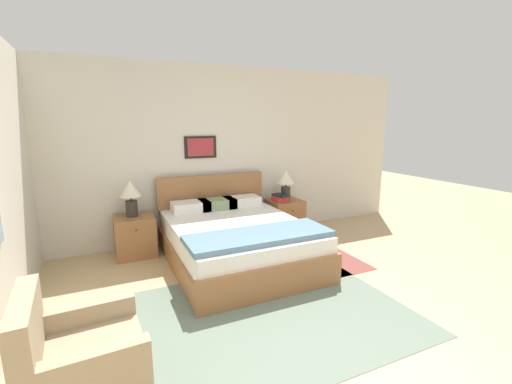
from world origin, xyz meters
TOP-DOWN VIEW (x-y plane):
  - ground_plane at (0.00, 0.00)m, footprint 16.00×16.00m
  - wall_back at (-0.00, 3.33)m, footprint 6.97×0.09m
  - area_rug_main at (-0.16, 0.92)m, footprint 2.53×1.95m
  - area_rug_bedside at (1.10, 1.86)m, footprint 0.77×1.20m
  - bed at (-0.00, 2.21)m, footprint 1.64×2.10m
  - armchair at (-1.73, 0.49)m, footprint 0.73×0.72m
  - nightstand_near_window at (-1.16, 3.00)m, footprint 0.51×0.51m
  - nightstand_by_door at (1.16, 3.00)m, footprint 0.51×0.51m
  - table_lamp_near_window at (-1.17, 3.02)m, footprint 0.27×0.27m
  - table_lamp_by_door at (1.18, 3.02)m, footprint 0.27×0.27m
  - book_thick_bottom at (1.04, 2.96)m, footprint 0.21×0.23m
  - book_hardcover_middle at (1.04, 2.96)m, footprint 0.21×0.26m
  - book_novel_upper at (1.04, 2.96)m, footprint 0.19×0.29m

SIDE VIEW (x-z plane):
  - ground_plane at x=0.00m, z-range 0.00..0.00m
  - area_rug_main at x=-0.16m, z-range 0.00..0.01m
  - area_rug_bedside at x=1.10m, z-range 0.00..0.01m
  - nightstand_near_window at x=-1.16m, z-range 0.00..0.54m
  - nightstand_by_door at x=1.16m, z-range 0.00..0.54m
  - armchair at x=-1.73m, z-range -0.12..0.68m
  - bed at x=0.00m, z-range -0.21..0.80m
  - book_thick_bottom at x=1.04m, z-range 0.54..0.58m
  - book_hardcover_middle at x=1.04m, z-range 0.58..0.62m
  - book_novel_upper at x=1.04m, z-range 0.62..0.66m
  - table_lamp_near_window at x=-1.17m, z-range 0.62..1.10m
  - table_lamp_by_door at x=1.18m, z-range 0.62..1.10m
  - wall_back at x=0.00m, z-range 0.00..2.60m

